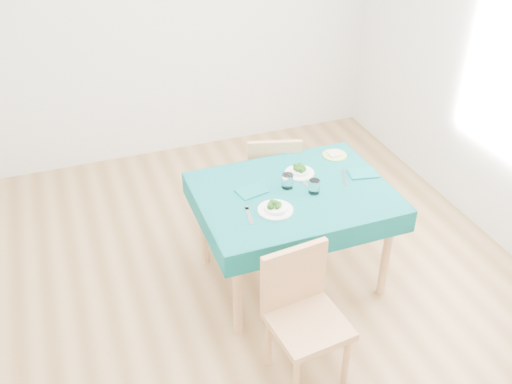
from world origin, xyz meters
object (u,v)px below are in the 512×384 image
object	(u,v)px
bowl_near	(276,206)
chair_far	(272,168)
table	(292,236)
side_plate	(335,155)
bowl_far	(300,170)
chair_near	(309,313)

from	to	relation	value
bowl_near	chair_far	bearing A→B (deg)	69.27
table	bowl_near	size ratio (longest dim) A/B	5.66
side_plate	chair_far	bearing A→B (deg)	132.53
bowl_far	table	bearing A→B (deg)	-123.85
chair_far	bowl_far	bearing A→B (deg)	105.99
chair_far	bowl_far	distance (m)	0.59
bowl_far	chair_far	bearing A→B (deg)	89.62
chair_far	side_plate	distance (m)	0.57
chair_near	bowl_near	distance (m)	0.73
chair_far	bowl_near	size ratio (longest dim) A/B	4.47
chair_far	table	bearing A→B (deg)	95.95
chair_near	side_plate	bearing A→B (deg)	52.16
bowl_far	side_plate	distance (m)	0.38
chair_far	side_plate	size ratio (longest dim) A/B	5.71
bowl_far	side_plate	world-z (taller)	bowl_far
chair_near	side_plate	world-z (taller)	chair_near
chair_near	bowl_far	distance (m)	1.14
table	bowl_near	xyz separation A→B (m)	(-0.20, -0.17, 0.41)
table	bowl_near	world-z (taller)	bowl_near
chair_near	bowl_near	world-z (taller)	chair_near
table	bowl_far	size ratio (longest dim) A/B	6.23
side_plate	bowl_near	bearing A→B (deg)	-143.55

